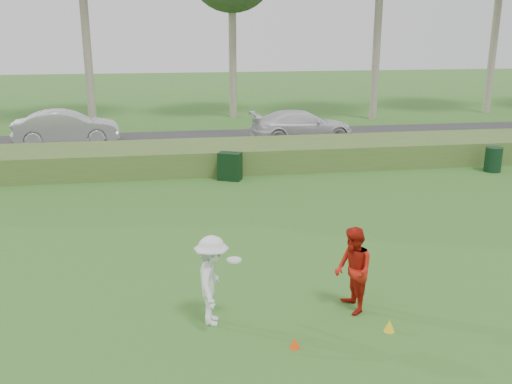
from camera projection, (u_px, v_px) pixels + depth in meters
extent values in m
plane|color=#2E6722|center=(291.00, 318.00, 10.63)|extent=(120.00, 120.00, 0.00)
cube|color=#47692A|center=(222.00, 156.00, 21.88)|extent=(80.00, 3.00, 0.90)
cube|color=#2D2D2D|center=(211.00, 142.00, 26.73)|extent=(80.00, 6.00, 0.06)
cylinder|color=gray|center=(232.00, 17.00, 32.56)|extent=(0.44, 0.44, 11.50)
cylinder|color=gray|center=(499.00, 0.00, 34.11)|extent=(0.44, 0.44, 13.50)
imported|color=white|center=(212.00, 281.00, 10.23)|extent=(0.80, 1.17, 1.67)
cylinder|color=white|center=(234.00, 260.00, 10.19)|extent=(0.27, 0.27, 0.03)
imported|color=red|center=(353.00, 270.00, 10.68)|extent=(0.67, 0.84, 1.66)
cone|color=#FF4A0D|center=(295.00, 343.00, 9.60)|extent=(0.18, 0.18, 0.20)
cone|color=yellow|center=(389.00, 326.00, 10.13)|extent=(0.20, 0.20, 0.22)
cube|color=black|center=(230.00, 166.00, 20.08)|extent=(0.92, 0.77, 0.98)
cylinder|color=black|center=(493.00, 159.00, 21.26)|extent=(0.80, 0.80, 0.92)
imported|color=silver|center=(66.00, 127.00, 25.97)|extent=(4.75, 2.02, 1.52)
imported|color=silver|center=(302.00, 126.00, 26.75)|extent=(4.93, 2.21, 1.40)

